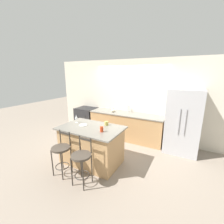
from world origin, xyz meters
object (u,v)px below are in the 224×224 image
(coffee_mug, at_px, (106,123))
(oven_range, at_px, (87,119))
(pumpkin_decoration, at_px, (113,110))
(bar_stool_near, at_px, (61,152))
(refrigerator, at_px, (183,121))
(tumbler_cup, at_px, (102,129))
(dinner_plate, at_px, (83,125))
(bar_stool_far, at_px, (82,160))
(wine_glass, at_px, (76,117))

(coffee_mug, bearing_deg, oven_range, 140.74)
(pumpkin_decoration, bearing_deg, coffee_mug, -68.72)
(oven_range, height_order, bar_stool_near, bar_stool_near)
(bar_stool_near, relative_size, coffee_mug, 7.86)
(oven_range, distance_m, pumpkin_decoration, 1.32)
(refrigerator, relative_size, tumbler_cup, 14.57)
(dinner_plate, bearing_deg, bar_stool_far, -54.03)
(bar_stool_far, xyz_separation_m, tumbler_cup, (0.09, 0.63, 0.46))
(bar_stool_near, bearing_deg, pumpkin_decoration, 89.49)
(bar_stool_near, distance_m, wine_glass, 1.04)
(refrigerator, distance_m, bar_stool_far, 2.98)
(tumbler_cup, bearing_deg, bar_stool_near, -139.16)
(wine_glass, distance_m, tumbler_cup, 0.98)
(oven_range, height_order, wine_glass, wine_glass)
(refrigerator, bearing_deg, wine_glass, -147.96)
(oven_range, xyz_separation_m, bar_stool_far, (1.79, -2.49, 0.09))
(bar_stool_far, height_order, tumbler_cup, tumbler_cup)
(refrigerator, bearing_deg, dinner_plate, -143.10)
(refrigerator, height_order, dinner_plate, refrigerator)
(wine_glass, bearing_deg, coffee_mug, 13.04)
(dinner_plate, bearing_deg, tumbler_cup, -12.77)
(bar_stool_near, relative_size, bar_stool_far, 1.00)
(bar_stool_far, relative_size, tumbler_cup, 7.98)
(bar_stool_near, xyz_separation_m, pumpkin_decoration, (0.02, 2.40, 0.42))
(wine_glass, bearing_deg, tumbler_cup, -14.21)
(coffee_mug, xyz_separation_m, pumpkin_decoration, (-0.54, 1.38, -0.03))
(bar_stool_near, relative_size, pumpkin_decoration, 6.89)
(bar_stool_far, relative_size, coffee_mug, 7.86)
(refrigerator, bearing_deg, oven_range, 179.23)
(refrigerator, height_order, tumbler_cup, refrigerator)
(refrigerator, relative_size, wine_glass, 8.36)
(refrigerator, distance_m, oven_range, 3.49)
(bar_stool_near, height_order, dinner_plate, bar_stool_near)
(oven_range, xyz_separation_m, wine_glass, (0.93, -1.62, 0.64))
(bar_stool_far, distance_m, wine_glass, 1.34)
(bar_stool_near, bearing_deg, wine_glass, 107.49)
(wine_glass, bearing_deg, pumpkin_decoration, 79.72)
(dinner_plate, xyz_separation_m, pumpkin_decoration, (-0.01, 1.66, 0.01))
(dinner_plate, height_order, tumbler_cup, tumbler_cup)
(coffee_mug, xyz_separation_m, tumbler_cup, (0.13, -0.43, 0.01))
(refrigerator, height_order, coffee_mug, refrigerator)
(bar_stool_near, xyz_separation_m, bar_stool_far, (0.60, -0.03, 0.00))
(refrigerator, xyz_separation_m, dinner_plate, (-2.22, -1.67, 0.04))
(dinner_plate, xyz_separation_m, coffee_mug, (0.52, 0.28, 0.04))
(refrigerator, distance_m, dinner_plate, 2.78)
(coffee_mug, distance_m, pumpkin_decoration, 1.48)
(refrigerator, distance_m, tumbler_cup, 2.41)
(bar_stool_near, xyz_separation_m, wine_glass, (-0.26, 0.83, 0.56))
(oven_range, relative_size, coffee_mug, 7.20)
(tumbler_cup, bearing_deg, wine_glass, 165.79)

